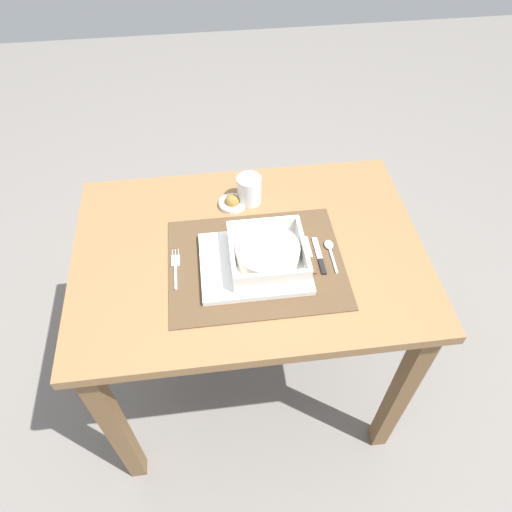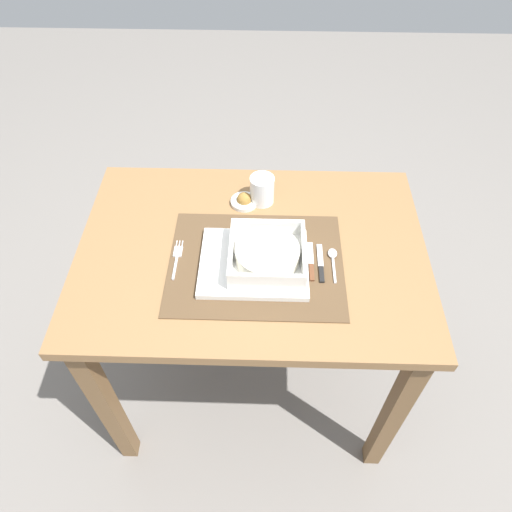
{
  "view_description": "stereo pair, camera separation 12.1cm",
  "coord_description": "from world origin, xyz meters",
  "px_view_note": "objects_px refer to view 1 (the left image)",
  "views": [
    {
      "loc": [
        -0.09,
        -0.83,
        1.7
      ],
      "look_at": [
        0.01,
        -0.05,
        0.79
      ],
      "focal_mm": 33.41,
      "sensor_mm": 36.0,
      "label": 1
    },
    {
      "loc": [
        0.04,
        -0.84,
        1.7
      ],
      "look_at": [
        0.01,
        -0.05,
        0.79
      ],
      "focal_mm": 33.41,
      "sensor_mm": 36.0,
      "label": 2
    }
  ],
  "objects_px": {
    "fork": "(176,266)",
    "spoon": "(330,248)",
    "butter_knife": "(320,258)",
    "drinking_glass": "(249,191)",
    "porridge_bowl": "(268,254)",
    "dining_table": "(249,278)",
    "bread_knife": "(310,257)",
    "condiment_saucer": "(232,202)"
  },
  "relations": [
    {
      "from": "dining_table",
      "to": "spoon",
      "type": "bearing_deg",
      "value": -7.7
    },
    {
      "from": "spoon",
      "to": "bread_knife",
      "type": "bearing_deg",
      "value": -153.7
    },
    {
      "from": "bread_knife",
      "to": "dining_table",
      "type": "bearing_deg",
      "value": 164.25
    },
    {
      "from": "dining_table",
      "to": "fork",
      "type": "height_order",
      "value": "fork"
    },
    {
      "from": "butter_knife",
      "to": "condiment_saucer",
      "type": "distance_m",
      "value": 0.31
    },
    {
      "from": "fork",
      "to": "butter_knife",
      "type": "height_order",
      "value": "butter_knife"
    },
    {
      "from": "bread_knife",
      "to": "condiment_saucer",
      "type": "xyz_separation_m",
      "value": [
        -0.18,
        0.23,
        0.0
      ]
    },
    {
      "from": "spoon",
      "to": "condiment_saucer",
      "type": "distance_m",
      "value": 0.31
    },
    {
      "from": "dining_table",
      "to": "bread_knife",
      "type": "xyz_separation_m",
      "value": [
        0.15,
        -0.05,
        0.13
      ]
    },
    {
      "from": "porridge_bowl",
      "to": "butter_knife",
      "type": "bearing_deg",
      "value": 0.42
    },
    {
      "from": "dining_table",
      "to": "spoon",
      "type": "height_order",
      "value": "spoon"
    },
    {
      "from": "porridge_bowl",
      "to": "fork",
      "type": "bearing_deg",
      "value": 174.81
    },
    {
      "from": "porridge_bowl",
      "to": "spoon",
      "type": "xyz_separation_m",
      "value": [
        0.17,
        0.03,
        -0.04
      ]
    },
    {
      "from": "dining_table",
      "to": "drinking_glass",
      "type": "height_order",
      "value": "drinking_glass"
    },
    {
      "from": "spoon",
      "to": "drinking_glass",
      "type": "bearing_deg",
      "value": 134.97
    },
    {
      "from": "porridge_bowl",
      "to": "bread_knife",
      "type": "distance_m",
      "value": 0.12
    },
    {
      "from": "butter_knife",
      "to": "drinking_glass",
      "type": "xyz_separation_m",
      "value": [
        -0.16,
        0.25,
        0.03
      ]
    },
    {
      "from": "porridge_bowl",
      "to": "condiment_saucer",
      "type": "xyz_separation_m",
      "value": [
        -0.07,
        0.23,
        -0.03
      ]
    },
    {
      "from": "fork",
      "to": "condiment_saucer",
      "type": "bearing_deg",
      "value": 49.67
    },
    {
      "from": "drinking_glass",
      "to": "bread_knife",
      "type": "bearing_deg",
      "value": -61.3
    },
    {
      "from": "fork",
      "to": "butter_knife",
      "type": "bearing_deg",
      "value": -5.47
    },
    {
      "from": "bread_knife",
      "to": "condiment_saucer",
      "type": "height_order",
      "value": "condiment_saucer"
    },
    {
      "from": "bread_knife",
      "to": "condiment_saucer",
      "type": "relative_size",
      "value": 1.64
    },
    {
      "from": "fork",
      "to": "dining_table",
      "type": "bearing_deg",
      "value": 8.44
    },
    {
      "from": "dining_table",
      "to": "porridge_bowl",
      "type": "distance_m",
      "value": 0.18
    },
    {
      "from": "dining_table",
      "to": "fork",
      "type": "bearing_deg",
      "value": -169.2
    },
    {
      "from": "dining_table",
      "to": "bread_knife",
      "type": "distance_m",
      "value": 0.21
    },
    {
      "from": "dining_table",
      "to": "butter_knife",
      "type": "xyz_separation_m",
      "value": [
        0.18,
        -0.06,
        0.13
      ]
    },
    {
      "from": "dining_table",
      "to": "butter_knife",
      "type": "relative_size",
      "value": 7.34
    },
    {
      "from": "porridge_bowl",
      "to": "fork",
      "type": "relative_size",
      "value": 1.44
    },
    {
      "from": "bread_knife",
      "to": "fork",
      "type": "bearing_deg",
      "value": -179.61
    },
    {
      "from": "porridge_bowl",
      "to": "spoon",
      "type": "bearing_deg",
      "value": 9.84
    },
    {
      "from": "fork",
      "to": "spoon",
      "type": "height_order",
      "value": "spoon"
    },
    {
      "from": "dining_table",
      "to": "spoon",
      "type": "xyz_separation_m",
      "value": [
        0.21,
        -0.03,
        0.13
      ]
    },
    {
      "from": "butter_knife",
      "to": "bread_knife",
      "type": "bearing_deg",
      "value": 168.95
    },
    {
      "from": "fork",
      "to": "drinking_glass",
      "type": "bearing_deg",
      "value": 43.78
    },
    {
      "from": "drinking_glass",
      "to": "dining_table",
      "type": "bearing_deg",
      "value": -96.95
    },
    {
      "from": "spoon",
      "to": "drinking_glass",
      "type": "xyz_separation_m",
      "value": [
        -0.19,
        0.22,
        0.03
      ]
    },
    {
      "from": "porridge_bowl",
      "to": "drinking_glass",
      "type": "xyz_separation_m",
      "value": [
        -0.02,
        0.25,
        -0.01
      ]
    },
    {
      "from": "condiment_saucer",
      "to": "dining_table",
      "type": "bearing_deg",
      "value": -80.97
    },
    {
      "from": "dining_table",
      "to": "bread_knife",
      "type": "bearing_deg",
      "value": -18.64
    },
    {
      "from": "fork",
      "to": "spoon",
      "type": "xyz_separation_m",
      "value": [
        0.41,
        0.01,
        0.0
      ]
    }
  ]
}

